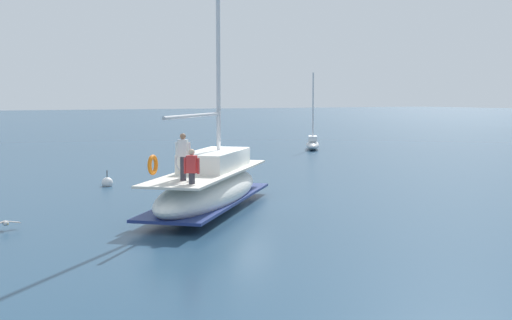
{
  "coord_description": "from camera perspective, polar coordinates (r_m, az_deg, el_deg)",
  "views": [
    {
      "loc": [
        23.25,
        -12.36,
        4.23
      ],
      "look_at": [
        1.34,
        0.0,
        1.8
      ],
      "focal_mm": 45.56,
      "sensor_mm": 36.0,
      "label": 1
    }
  ],
  "objects": [
    {
      "name": "mooring_buoy",
      "position": [
        31.82,
        -12.93,
        -1.96
      ],
      "size": [
        0.54,
        0.54,
        0.87
      ],
      "color": "silver",
      "rests_on": "ground"
    },
    {
      "name": "moored_sloop_far",
      "position": [
        53.07,
        4.99,
        1.46
      ],
      "size": [
        4.22,
        3.28,
        6.21
      ],
      "color": "silver",
      "rests_on": "ground"
    },
    {
      "name": "main_sailboat",
      "position": [
        24.53,
        -4.04,
        -2.27
      ],
      "size": [
        8.66,
        8.3,
        13.66
      ],
      "color": "white",
      "rests_on": "ground"
    },
    {
      "name": "ground_plane",
      "position": [
        26.66,
        -1.43,
        -3.61
      ],
      "size": [
        400.0,
        400.0,
        0.0
      ],
      "primitive_type": "plane",
      "color": "navy"
    },
    {
      "name": "seagull",
      "position": [
        22.28,
        -21.14,
        -5.2
      ],
      "size": [
        0.48,
        0.94,
        0.16
      ],
      "color": "silver",
      "rests_on": "ground"
    }
  ]
}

